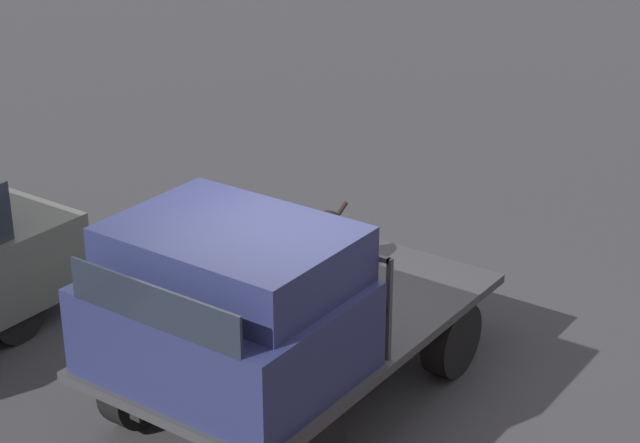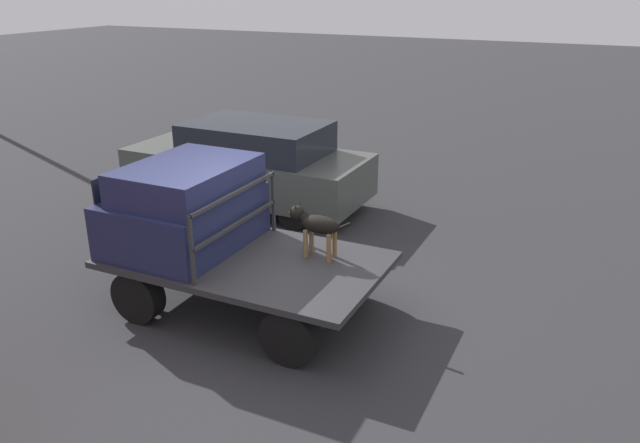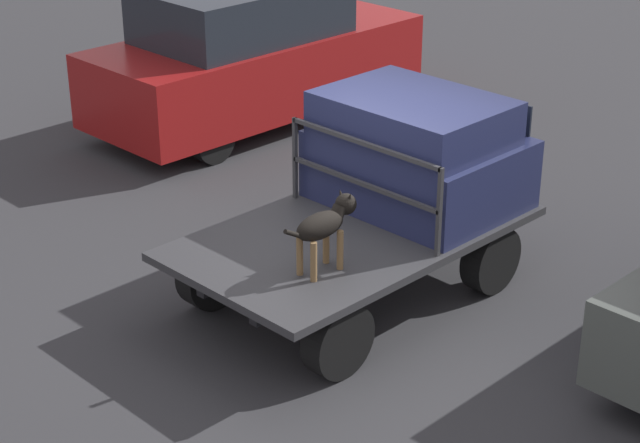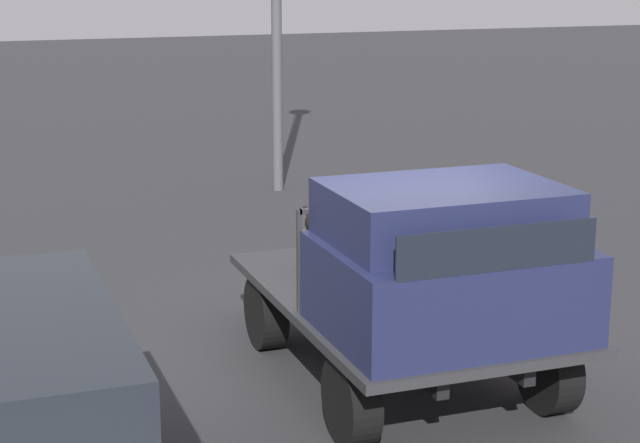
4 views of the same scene
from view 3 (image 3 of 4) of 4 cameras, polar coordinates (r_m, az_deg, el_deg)
name	(u,v)px [view 3 (image 3 of 4)]	position (r m, az deg, el deg)	size (l,w,h in m)	color
ground_plane	(352,297)	(10.59, 1.73, -4.05)	(80.00, 80.00, 0.00)	#2D2D30
flatbed_truck	(353,247)	(10.33, 1.77, -1.39)	(3.50, 2.03, 0.75)	black
truck_cab	(417,152)	(10.67, 5.21, 3.69)	(1.51, 1.91, 1.13)	#1E2347
truck_headboard	(363,170)	(10.10, 2.31, 2.75)	(0.04, 1.91, 0.86)	#2D2D30
dog	(326,224)	(9.30, 0.32, -0.13)	(0.88, 0.23, 0.69)	brown
parked_pickup_far	(253,55)	(15.09, -3.59, 8.87)	(4.89, 1.93, 1.99)	black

